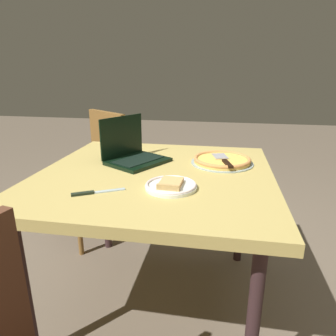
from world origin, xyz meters
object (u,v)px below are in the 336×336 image
(laptop, at_px, (133,153))
(chair_near, at_px, (96,168))
(table_knife, at_px, (93,193))
(dining_table, at_px, (155,184))
(pizza_plate, at_px, (171,185))
(pizza_tray, at_px, (222,160))

(laptop, bearing_deg, chair_near, 130.20)
(laptop, xyz_separation_m, table_knife, (-0.04, -0.45, -0.04))
(laptop, relative_size, chair_near, 0.40)
(dining_table, distance_m, pizza_plate, 0.24)
(pizza_plate, distance_m, pizza_tray, 0.45)
(dining_table, relative_size, pizza_plate, 5.12)
(laptop, distance_m, chair_near, 0.76)
(table_knife, bearing_deg, laptop, 85.50)
(laptop, bearing_deg, table_knife, -94.50)
(table_knife, bearing_deg, chair_near, 112.87)
(dining_table, bearing_deg, table_knife, -121.65)
(laptop, relative_size, pizza_tray, 1.15)
(pizza_plate, relative_size, chair_near, 0.24)
(laptop, bearing_deg, dining_table, -43.27)
(laptop, xyz_separation_m, pizza_plate, (0.27, -0.35, -0.04))
(pizza_tray, bearing_deg, table_knife, -135.31)
(table_knife, bearing_deg, dining_table, 58.35)
(laptop, bearing_deg, pizza_plate, -52.50)
(pizza_tray, distance_m, table_knife, 0.72)
(dining_table, height_order, chair_near, chair_near)
(table_knife, distance_m, chair_near, 1.10)
(pizza_tray, bearing_deg, dining_table, -148.54)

